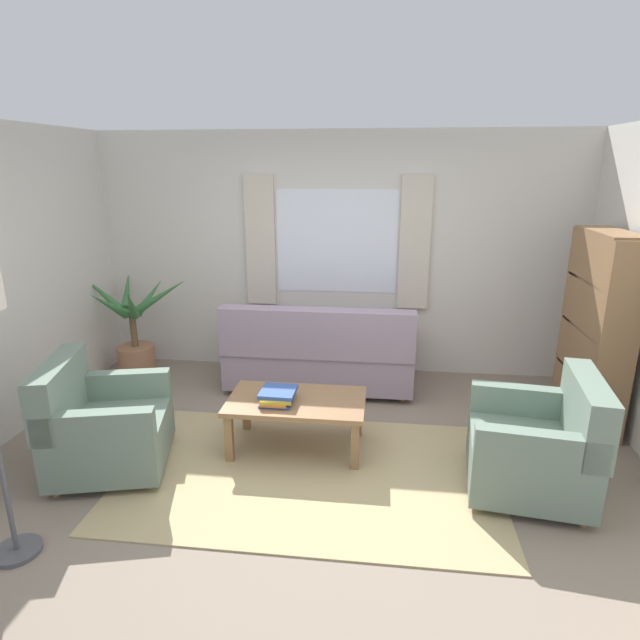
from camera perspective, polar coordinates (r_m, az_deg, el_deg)
name	(u,v)px	position (r m, az deg, el deg)	size (l,w,h in m)	color
ground_plane	(309,474)	(4.13, -1.23, -16.42)	(6.24, 6.24, 0.00)	gray
wall_back	(337,255)	(5.79, 1.86, 7.14)	(5.32, 0.12, 2.60)	silver
window_with_curtains	(336,242)	(5.68, 1.80, 8.49)	(1.98, 0.07, 1.40)	white
area_rug	(309,473)	(4.12, -1.23, -16.35)	(2.80, 1.76, 0.01)	tan
couch	(320,355)	(5.40, -0.05, -3.79)	(1.90, 0.82, 0.92)	#998499
armchair_left	(102,426)	(4.36, -22.67, -10.56)	(1.00, 1.01, 0.88)	slate
armchair_right	(539,446)	(4.07, 22.74, -12.52)	(0.92, 0.94, 0.88)	slate
coffee_table	(296,406)	(4.28, -2.58, -9.30)	(1.10, 0.64, 0.44)	olive
book_stack_on_table	(277,396)	(4.21, -4.66, -8.20)	(0.29, 0.34, 0.10)	#335199
potted_plant	(134,336)	(6.06, -19.56, -1.64)	(1.25, 1.08, 1.13)	#9E6B4C
bookshelf	(591,339)	(5.19, 27.45, -1.87)	(0.30, 0.94, 1.72)	olive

